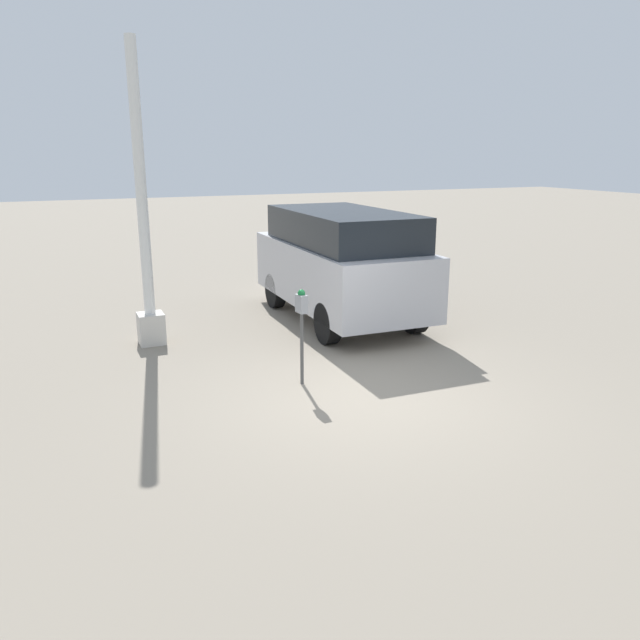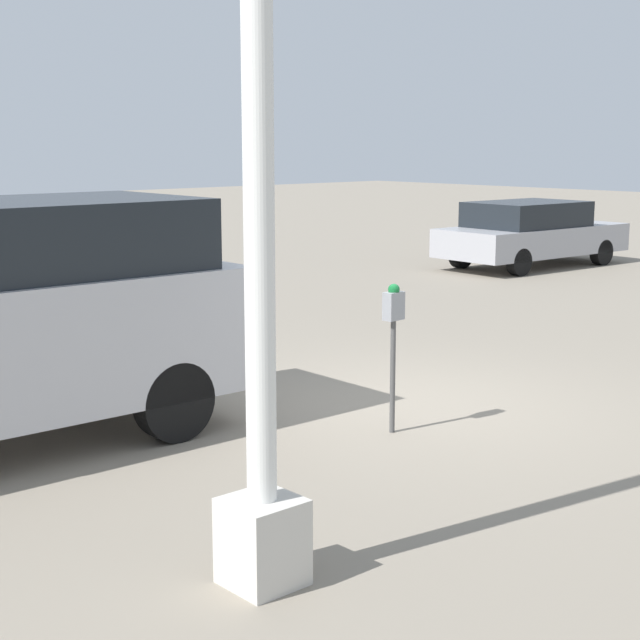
% 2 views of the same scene
% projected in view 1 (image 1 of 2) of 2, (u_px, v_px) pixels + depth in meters
% --- Properties ---
extents(ground_plane, '(80.00, 80.00, 0.00)m').
position_uv_depth(ground_plane, '(362.00, 396.00, 8.67)').
color(ground_plane, gray).
extents(parking_meter_near, '(0.21, 0.13, 1.41)m').
position_uv_depth(parking_meter_near, '(302.00, 315.00, 8.86)').
color(parking_meter_near, '#4C4C4C').
rests_on(parking_meter_near, ground).
extents(lamp_post, '(0.44, 0.44, 5.06)m').
position_uv_depth(lamp_post, '(145.00, 244.00, 10.58)').
color(lamp_post, beige).
rests_on(lamp_post, ground).
extents(parked_van, '(4.67, 2.09, 2.19)m').
position_uv_depth(parked_van, '(341.00, 261.00, 12.31)').
color(parked_van, '#B2B2B7').
rests_on(parked_van, ground).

